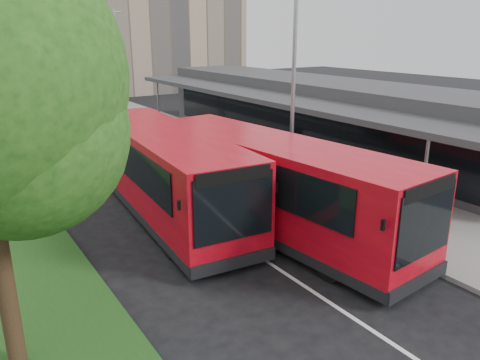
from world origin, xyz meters
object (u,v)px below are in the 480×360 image
object	(u,v)px
bus_main	(273,185)
car_near	(44,93)
litter_bin	(229,144)
car_far	(0,90)
bollard	(155,118)
bus_second	(164,172)
lamp_post_near	(292,82)
lamp_post_far	(116,59)

from	to	relation	value
bus_main	car_near	bearing A→B (deg)	84.00
litter_bin	car_far	xyz separation A→B (m)	(-7.14, 35.57, -0.04)
bollard	car_near	bearing A→B (deg)	99.59
bus_main	bollard	distance (m)	19.62
bus_main	car_far	distance (m)	45.44
bus_main	bus_second	bearing A→B (deg)	119.47
lamp_post_near	bus_main	xyz separation A→B (m)	(-2.52, -2.25, -3.09)
car_far	bollard	bearing A→B (deg)	-98.91
lamp_post_near	bollard	world-z (taller)	lamp_post_near
lamp_post_near	lamp_post_far	size ratio (longest dim) A/B	1.00
lamp_post_near	bollard	xyz separation A→B (m)	(1.43, 16.94, -4.00)
car_near	lamp_post_far	bearing A→B (deg)	-70.05
bus_second	litter_bin	world-z (taller)	bus_second
lamp_post_far	lamp_post_near	bearing A→B (deg)	-90.00
bus_second	litter_bin	size ratio (longest dim) A/B	12.58
bus_main	bus_second	xyz separation A→B (m)	(-2.42, 3.50, 0.00)
bollard	bus_second	bearing A→B (deg)	-112.12
bus_main	litter_bin	size ratio (longest dim) A/B	12.59
lamp_post_near	bus_main	distance (m)	4.58
car_near	bollard	bearing A→B (deg)	-67.05
bus_main	car_near	distance (m)	39.44
car_far	bus_main	bearing A→B (deg)	-109.88
lamp_post_near	car_far	world-z (taller)	lamp_post_near
bus_main	bus_second	size ratio (longest dim) A/B	1.00
lamp_post_far	car_near	xyz separation A→B (m)	(-1.98, 17.17, -4.06)
litter_bin	bus_second	bearing A→B (deg)	-137.09
bollard	litter_bin	bearing A→B (deg)	-87.79
bollard	car_far	size ratio (longest dim) A/B	0.33
lamp_post_near	lamp_post_far	bearing A→B (deg)	90.00
bus_main	bollard	world-z (taller)	bus_main
lamp_post_far	bollard	world-z (taller)	lamp_post_far
bollard	car_near	xyz separation A→B (m)	(-3.42, 20.23, -0.07)
lamp_post_near	bus_second	bearing A→B (deg)	165.85
litter_bin	bollard	world-z (taller)	bollard
bus_second	car_near	xyz separation A→B (m)	(2.96, 35.93, -0.97)
litter_bin	bollard	bearing A→B (deg)	92.21
lamp_post_far	litter_bin	distance (m)	13.27
bollard	car_near	size ratio (longest dim) A/B	0.30
bus_main	litter_bin	bearing A→B (deg)	60.91
bollard	car_far	xyz separation A→B (m)	(-6.78, 26.15, -0.15)
car_near	car_far	bearing A→B (deg)	132.94
bus_second	car_far	xyz separation A→B (m)	(-0.40, 41.84, -1.06)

